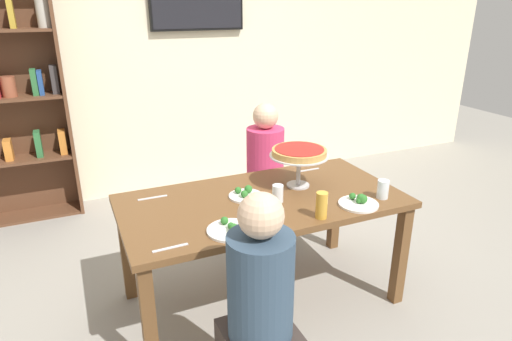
% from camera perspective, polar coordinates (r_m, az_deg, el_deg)
% --- Properties ---
extents(ground_plane, '(12.00, 12.00, 0.00)m').
position_cam_1_polar(ground_plane, '(3.12, 0.77, -16.06)').
color(ground_plane, gray).
extents(rear_partition, '(8.00, 0.12, 2.80)m').
position_cam_1_polar(rear_partition, '(4.61, -10.96, 14.64)').
color(rear_partition, beige).
rests_on(rear_partition, ground_plane).
extents(dining_table, '(1.73, 0.89, 0.74)m').
position_cam_1_polar(dining_table, '(2.78, 0.84, -5.26)').
color(dining_table, brown).
rests_on(dining_table, ground_plane).
extents(television, '(0.92, 0.05, 0.52)m').
position_cam_1_polar(television, '(4.56, -7.61, 20.71)').
color(television, black).
extents(diner_near_left, '(0.34, 0.34, 1.15)m').
position_cam_1_polar(diner_near_left, '(2.15, 0.57, -19.19)').
color(diner_near_left, '#382D28').
rests_on(diner_near_left, ground_plane).
extents(diner_far_right, '(0.34, 0.34, 1.15)m').
position_cam_1_polar(diner_far_right, '(3.62, 1.17, -1.57)').
color(diner_far_right, '#382D28').
rests_on(diner_far_right, ground_plane).
extents(deep_dish_pizza_stand, '(0.38, 0.38, 0.26)m').
position_cam_1_polar(deep_dish_pizza_stand, '(2.86, 5.58, 2.10)').
color(deep_dish_pizza_stand, silver).
rests_on(deep_dish_pizza_stand, dining_table).
extents(salad_plate_near_diner, '(0.21, 0.21, 0.06)m').
position_cam_1_polar(salad_plate_near_diner, '(2.76, -1.35, -3.06)').
color(salad_plate_near_diner, white).
rests_on(salad_plate_near_diner, dining_table).
extents(salad_plate_far_diner, '(0.26, 0.26, 0.06)m').
position_cam_1_polar(salad_plate_far_diner, '(2.36, -3.26, -7.56)').
color(salad_plate_far_diner, white).
rests_on(salad_plate_far_diner, dining_table).
extents(salad_plate_spare, '(0.24, 0.24, 0.07)m').
position_cam_1_polar(salad_plate_spare, '(2.72, 13.14, -3.98)').
color(salad_plate_spare, white).
rests_on(salad_plate_spare, dining_table).
extents(beer_glass_amber_tall, '(0.07, 0.07, 0.15)m').
position_cam_1_polar(beer_glass_amber_tall, '(2.50, 8.45, -4.46)').
color(beer_glass_amber_tall, gold).
rests_on(beer_glass_amber_tall, dining_table).
extents(water_glass_clear_near, '(0.07, 0.07, 0.12)m').
position_cam_1_polar(water_glass_clear_near, '(2.83, 16.04, -2.33)').
color(water_glass_clear_near, white).
rests_on(water_glass_clear_near, dining_table).
extents(water_glass_clear_far, '(0.07, 0.07, 0.11)m').
position_cam_1_polar(water_glass_clear_far, '(2.68, 2.83, -2.97)').
color(water_glass_clear_far, white).
rests_on(water_glass_clear_far, dining_table).
extents(cutlery_fork_near, '(0.18, 0.02, 0.00)m').
position_cam_1_polar(cutlery_fork_near, '(3.21, 6.73, 0.06)').
color(cutlery_fork_near, silver).
rests_on(cutlery_fork_near, dining_table).
extents(cutlery_knife_near, '(0.18, 0.02, 0.00)m').
position_cam_1_polar(cutlery_knife_near, '(2.82, -13.20, -3.44)').
color(cutlery_knife_near, silver).
rests_on(cutlery_knife_near, dining_table).
extents(cutlery_fork_far, '(0.18, 0.02, 0.00)m').
position_cam_1_polar(cutlery_fork_far, '(2.26, -10.98, -9.76)').
color(cutlery_fork_far, silver).
rests_on(cutlery_fork_far, dining_table).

